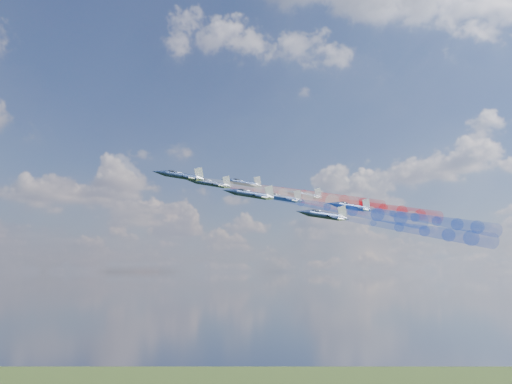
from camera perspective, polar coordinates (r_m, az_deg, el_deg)
jet_lead at (r=132.69m, az=-7.06°, el=1.51°), size 13.77×12.25×6.57m
trail_lead at (r=142.37m, az=2.57°, el=-0.07°), size 40.12×13.25×8.41m
jet_inner_left at (r=125.26m, az=-0.49°, el=-0.24°), size 13.77×12.25×6.57m
trail_inner_left at (r=137.61m, az=9.05°, el=-1.74°), size 40.12×13.25×8.41m
jet_inner_right at (r=146.79m, az=-4.29°, el=0.80°), size 13.77×12.25×6.57m
trail_inner_right at (r=157.39m, az=4.28°, el=-0.59°), size 40.12×13.25×8.41m
jet_outer_left at (r=120.71m, az=6.37°, el=-2.19°), size 13.77×12.25×6.57m
trail_outer_left at (r=135.62m, az=15.46°, el=-3.50°), size 40.12×13.25×8.41m
jet_center_third at (r=142.63m, az=2.43°, el=-0.57°), size 13.77×12.25×6.57m
trail_center_third at (r=155.84m, az=10.64°, el=-1.87°), size 40.12×13.25×8.41m
jet_outer_right at (r=161.30m, az=-1.21°, el=0.83°), size 13.77×12.25×6.57m
trail_outer_right at (r=172.92m, az=6.41°, el=-0.44°), size 40.12×13.25×8.41m
jet_rear_left at (r=139.84m, az=8.84°, el=-1.38°), size 13.77×12.25×6.57m
trail_rear_left at (r=155.30m, az=16.55°, el=-2.59°), size 40.12×13.25×8.41m
jet_rear_right at (r=158.09m, az=4.50°, el=-0.28°), size 13.77×12.25×6.57m
trail_rear_right at (r=171.86m, az=11.79°, el=-1.48°), size 40.12×13.25×8.41m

